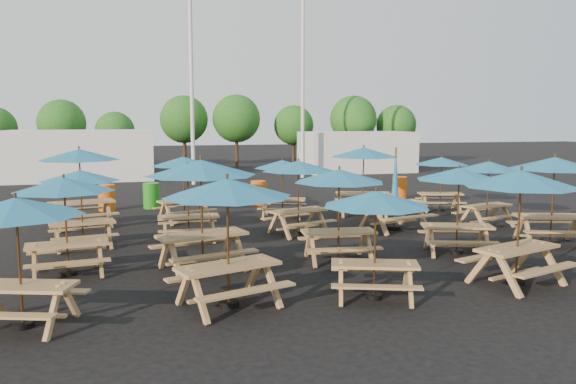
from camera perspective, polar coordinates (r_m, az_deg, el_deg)
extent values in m
plane|color=black|center=(16.61, 1.26, -4.41)|extent=(120.00, 120.00, 0.00)
cube|color=#A57A49|center=(10.22, -25.51, -8.62)|extent=(1.82, 1.14, 0.06)
cube|color=#A57A49|center=(9.78, -27.20, -11.11)|extent=(1.70, 0.73, 0.04)
cube|color=#A57A49|center=(10.82, -23.82, -9.17)|extent=(1.70, 0.73, 0.04)
cylinder|color=black|center=(10.41, -25.30, -12.08)|extent=(0.34, 0.34, 0.09)
cylinder|color=brown|center=(10.13, -25.63, -6.50)|extent=(0.04, 0.04, 2.18)
cone|color=#1E6D9B|center=(9.96, -25.92, -1.36)|extent=(2.67, 2.67, 0.30)
cube|color=#A57A49|center=(13.17, -21.53, -4.94)|extent=(1.78, 0.90, 0.06)
cube|color=#A57A49|center=(12.63, -21.43, -6.73)|extent=(1.72, 0.47, 0.04)
cube|color=#A57A49|center=(13.84, -21.51, -5.52)|extent=(1.72, 0.47, 0.04)
cylinder|color=black|center=(13.32, -21.40, -7.68)|extent=(0.34, 0.34, 0.09)
cylinder|color=brown|center=(13.10, -21.61, -3.28)|extent=(0.04, 0.04, 2.17)
cone|color=#1E6D9B|center=(12.97, -21.80, 0.71)|extent=(2.41, 2.41, 0.30)
cube|color=#A57A49|center=(15.82, -20.16, -2.97)|extent=(1.74, 0.96, 0.05)
cube|color=#A57A49|center=(15.28, -19.89, -4.32)|extent=(1.66, 0.56, 0.04)
cube|color=#A57A49|center=(16.46, -20.33, -3.52)|extent=(1.66, 0.56, 0.04)
cylinder|color=black|center=(15.94, -20.06, -5.20)|extent=(0.33, 0.33, 0.09)
cylinder|color=brown|center=(15.76, -20.22, -1.62)|extent=(0.04, 0.04, 2.10)
cone|color=#1E6D9B|center=(15.66, -20.36, 1.58)|extent=(2.43, 2.43, 0.29)
cube|color=#A57A49|center=(18.81, -20.25, -0.98)|extent=(2.09, 1.24, 0.07)
cube|color=#A57A49|center=(18.16, -19.86, -2.26)|extent=(1.97, 0.77, 0.04)
cube|color=#A57A49|center=(19.57, -20.53, -1.63)|extent=(1.97, 0.77, 0.04)
cylinder|color=black|center=(18.93, -20.15, -3.24)|extent=(0.39, 0.39, 0.11)
cylinder|color=brown|center=(18.76, -20.31, 0.37)|extent=(0.05, 0.05, 2.51)
cone|color=#1E6D9B|center=(18.67, -20.46, 3.59)|extent=(3.00, 3.00, 0.35)
cube|color=#A57A49|center=(10.29, -6.08, -7.46)|extent=(2.00, 1.30, 0.06)
cube|color=#A57A49|center=(9.79, -4.19, -10.04)|extent=(1.84, 0.86, 0.04)
cube|color=#A57A49|center=(10.95, -7.72, -8.19)|extent=(1.84, 0.86, 0.04)
cylinder|color=black|center=(10.49, -6.03, -11.23)|extent=(0.37, 0.37, 0.10)
cylinder|color=brown|center=(10.19, -6.12, -5.16)|extent=(0.05, 0.05, 2.38)
cone|color=#1E6D9B|center=(10.02, -6.19, 0.45)|extent=(2.97, 2.97, 0.33)
cube|color=#A57A49|center=(12.80, -8.71, -4.33)|extent=(2.12, 1.31, 0.07)
cube|color=#A57A49|center=(12.22, -7.39, -6.40)|extent=(1.98, 0.83, 0.04)
cube|color=#A57A49|center=(13.53, -9.84, -5.10)|extent=(1.98, 0.83, 0.04)
cylinder|color=black|center=(12.98, -8.64, -7.61)|extent=(0.40, 0.40, 0.11)
cylinder|color=brown|center=(12.72, -8.75, -2.33)|extent=(0.05, 0.05, 2.53)
cone|color=#1E6D9B|center=(12.58, -8.84, 2.47)|extent=(3.09, 3.09, 0.35)
cube|color=#A57A49|center=(15.97, -10.08, -2.47)|extent=(1.70, 0.69, 0.06)
cube|color=#A57A49|center=(15.41, -9.93, -3.85)|extent=(1.69, 0.27, 0.04)
cube|color=#A57A49|center=(16.63, -10.17, -3.04)|extent=(1.69, 0.27, 0.04)
cylinder|color=black|center=(16.09, -10.03, -4.74)|extent=(0.34, 0.34, 0.09)
cylinder|color=brown|center=(15.91, -10.11, -1.10)|extent=(0.04, 0.04, 2.16)
cone|color=#1E6D9B|center=(15.80, -10.18, 2.16)|extent=(2.15, 2.15, 0.30)
cube|color=#A57A49|center=(19.03, -10.50, -0.87)|extent=(1.84, 1.19, 0.06)
cube|color=#A57A49|center=(18.50, -9.73, -1.95)|extent=(1.70, 0.79, 0.04)
cube|color=#A57A49|center=(19.65, -11.19, -1.44)|extent=(1.70, 0.79, 0.04)
cylinder|color=black|center=(19.14, -10.45, -2.82)|extent=(0.34, 0.34, 0.10)
cylinder|color=brown|center=(18.98, -10.53, 0.30)|extent=(0.04, 0.04, 2.19)
cone|color=#1E6D9B|center=(18.89, -10.59, 3.09)|extent=(2.73, 2.73, 0.31)
cube|color=#A57A49|center=(10.83, 8.79, -7.26)|extent=(1.75, 1.12, 0.05)
cube|color=#A57A49|center=(10.32, 9.01, -9.51)|extent=(1.62, 0.74, 0.04)
cube|color=#A57A49|center=(11.47, 8.54, -7.78)|extent=(1.62, 0.74, 0.04)
cylinder|color=black|center=(11.00, 8.73, -10.42)|extent=(0.33, 0.33, 0.09)
cylinder|color=brown|center=(10.74, 8.83, -5.33)|extent=(0.04, 0.04, 2.09)
cone|color=#1E6D9B|center=(10.58, 8.92, -0.67)|extent=(2.59, 2.59, 0.29)
cube|color=#A57A49|center=(13.55, 5.16, -4.02)|extent=(1.82, 0.85, 0.06)
cube|color=#A57A49|center=(13.00, 5.81, -5.79)|extent=(1.77, 0.42, 0.04)
cube|color=#A57A49|center=(14.22, 4.54, -4.63)|extent=(1.77, 0.42, 0.04)
cylinder|color=black|center=(13.70, 5.13, -6.78)|extent=(0.35, 0.35, 0.10)
cylinder|color=brown|center=(13.48, 5.18, -2.35)|extent=(0.04, 0.04, 2.25)
cone|color=#1E6D9B|center=(13.35, 5.23, 1.66)|extent=(2.40, 2.40, 0.31)
cube|color=#A57A49|center=(16.65, 1.05, -1.89)|extent=(1.86, 1.20, 0.06)
cube|color=#A57A49|center=(16.18, 2.31, -3.17)|extent=(1.72, 0.79, 0.04)
cube|color=#A57A49|center=(17.22, -0.13, -2.53)|extent=(1.72, 0.79, 0.04)
cylinder|color=black|center=(16.77, 1.05, -4.13)|extent=(0.35, 0.35, 0.10)
cylinder|color=brown|center=(16.59, 1.05, -0.55)|extent=(0.04, 0.04, 2.21)
cone|color=#1E6D9B|center=(16.49, 1.06, 2.66)|extent=(2.75, 2.75, 0.31)
cube|color=#A57A49|center=(19.45, -0.56, -0.72)|extent=(1.70, 1.11, 0.05)
cube|color=#A57A49|center=(18.92, -0.74, -1.74)|extent=(1.57, 0.73, 0.04)
cube|color=#A57A49|center=(20.06, -0.39, -1.21)|extent=(1.57, 0.73, 0.04)
cylinder|color=black|center=(19.55, -0.56, -2.49)|extent=(0.32, 0.32, 0.09)
cylinder|color=brown|center=(19.41, -0.56, 0.33)|extent=(0.04, 0.04, 2.03)
cone|color=#1E6D9B|center=(19.32, -0.57, 2.85)|extent=(2.53, 2.53, 0.28)
cube|color=#A57A49|center=(12.50, 22.27, -5.28)|extent=(2.01, 1.29, 0.06)
cube|color=#A57A49|center=(12.20, 24.86, -7.18)|extent=(1.86, 0.85, 0.04)
cube|color=#A57A49|center=(12.96, 19.71, -6.10)|extent=(1.86, 0.85, 0.04)
cylinder|color=black|center=(12.67, 22.11, -8.46)|extent=(0.38, 0.38, 0.10)
cylinder|color=brown|center=(12.42, 22.37, -3.36)|extent=(0.05, 0.05, 2.40)
cone|color=#1E6D9B|center=(12.28, 22.60, 1.28)|extent=(2.97, 2.97, 0.33)
cube|color=#A57A49|center=(14.85, 16.81, -3.34)|extent=(1.86, 1.17, 0.06)
cube|color=#A57A49|center=(14.30, 17.33, -4.91)|extent=(1.72, 0.76, 0.04)
cube|color=#A57A49|center=(15.51, 16.25, -3.92)|extent=(1.72, 0.76, 0.04)
cylinder|color=black|center=(14.98, 16.71, -5.84)|extent=(0.35, 0.35, 0.10)
cylinder|color=brown|center=(14.78, 16.86, -1.84)|extent=(0.04, 0.04, 2.21)
cone|color=#1E6D9B|center=(14.67, 17.00, 1.77)|extent=(2.73, 2.73, 0.31)
cube|color=#A57A49|center=(17.61, 10.78, -1.14)|extent=(2.13, 1.22, 0.07)
cube|color=#A57A49|center=(17.10, 12.28, -2.53)|extent=(2.01, 0.74, 0.04)
cube|color=#A57A49|center=(18.24, 9.33, -1.85)|extent=(2.01, 0.74, 0.04)
cylinder|color=black|center=(17.74, 10.72, -3.60)|extent=(0.40, 0.40, 0.11)
cylinder|color=brown|center=(17.55, 10.82, 0.33)|extent=(0.05, 0.05, 2.56)
cone|color=#1E6D9B|center=(17.50, 10.86, 1.78)|extent=(0.25, 0.25, 1.67)
cube|color=#A57A49|center=(20.09, 7.63, -0.15)|extent=(2.04, 1.23, 0.06)
cube|color=#A57A49|center=(19.45, 7.83, -1.32)|extent=(1.91, 0.77, 0.04)
cube|color=#A57A49|center=(20.83, 7.41, -0.74)|extent=(1.91, 0.77, 0.04)
cylinder|color=black|center=(20.20, 7.59, -2.21)|extent=(0.38, 0.38, 0.11)
cylinder|color=brown|center=(20.04, 7.65, 1.09)|extent=(0.05, 0.05, 2.44)
cone|color=#1E6D9B|center=(19.96, 7.70, 4.03)|extent=(2.94, 2.94, 0.34)
cube|color=#A57A49|center=(16.90, 25.21, -2.24)|extent=(2.02, 1.26, 0.06)
cube|color=#A57A49|center=(16.33, 26.05, -3.69)|extent=(1.88, 0.81, 0.04)
cube|color=#A57A49|center=(17.59, 24.32, -2.85)|extent=(1.88, 0.81, 0.04)
cylinder|color=black|center=(17.03, 25.07, -4.64)|extent=(0.38, 0.38, 0.10)
cylinder|color=brown|center=(16.84, 25.29, -0.79)|extent=(0.05, 0.05, 2.41)
cone|color=#1E6D9B|center=(16.74, 25.48, 2.65)|extent=(2.95, 2.95, 0.34)
cube|color=#A57A49|center=(18.92, 19.57, -1.31)|extent=(1.76, 1.07, 0.05)
cube|color=#A57A49|center=(18.57, 20.94, -2.35)|extent=(1.65, 0.67, 0.04)
cube|color=#A57A49|center=(19.35, 18.18, -1.86)|extent=(1.65, 0.67, 0.04)
cylinder|color=black|center=(19.02, 19.49, -3.19)|extent=(0.33, 0.33, 0.09)
cylinder|color=brown|center=(18.87, 19.62, -0.18)|extent=(0.04, 0.04, 2.11)
cone|color=#1E6D9B|center=(18.78, 19.73, 2.51)|extent=(2.54, 2.54, 0.29)
cube|color=#A57A49|center=(21.63, 15.22, -0.16)|extent=(1.70, 1.00, 0.05)
cube|color=#A57A49|center=(21.10, 15.59, -1.06)|extent=(1.60, 0.62, 0.04)
cube|color=#A57A49|center=(22.22, 14.82, -0.62)|extent=(1.60, 0.62, 0.04)
cylinder|color=black|center=(21.72, 15.16, -1.76)|extent=(0.32, 0.32, 0.09)
cylinder|color=brown|center=(21.59, 15.25, 0.79)|extent=(0.04, 0.04, 2.03)
cone|color=#1E6D9B|center=(21.51, 15.33, 3.06)|extent=(2.43, 2.43, 0.28)
cylinder|color=#E05C0D|center=(22.08, -17.94, -0.54)|extent=(0.61, 0.61, 0.98)
cylinder|color=#1F931A|center=(22.16, -13.72, -0.37)|extent=(0.61, 0.61, 0.98)
cylinder|color=#E05C0D|center=(22.30, -3.03, -0.12)|extent=(0.61, 0.61, 0.98)
cylinder|color=#E05C0D|center=(24.36, 11.27, 0.38)|extent=(0.61, 0.61, 0.98)
cylinder|color=silver|center=(29.89, -9.80, 12.27)|extent=(0.20, 0.20, 12.00)
cylinder|color=silver|center=(32.99, 1.51, 11.90)|extent=(0.20, 0.20, 12.00)
cube|color=silver|center=(33.95, -20.31, 3.55)|extent=(8.00, 4.00, 2.80)
cube|color=silver|center=(37.21, 6.95, 4.09)|extent=(7.00, 4.00, 2.60)
cylinder|color=#382314|center=(40.03, -21.87, 3.51)|extent=(0.24, 0.24, 2.14)
sphere|color=#1E5919|center=(39.96, -22.02, 6.50)|extent=(3.11, 3.11, 3.11)
cylinder|color=#382314|center=(39.48, -17.07, 3.41)|extent=(0.24, 0.24, 1.78)
sphere|color=#1E5919|center=(39.40, -17.17, 5.94)|extent=(2.59, 2.59, 2.59)
cylinder|color=#382314|center=(40.55, -10.44, 4.08)|extent=(0.24, 0.24, 2.31)
sphere|color=#1E5919|center=(40.48, -10.52, 7.28)|extent=(3.36, 3.36, 3.36)
cylinder|color=#382314|center=(40.48, -5.22, 4.19)|extent=(0.24, 0.24, 2.35)
sphere|color=#1E5919|center=(40.42, -5.26, 7.44)|extent=(3.41, 3.41, 3.41)
cylinder|color=#382314|center=(41.78, 0.58, 4.10)|extent=(0.24, 0.24, 2.02)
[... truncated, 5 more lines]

